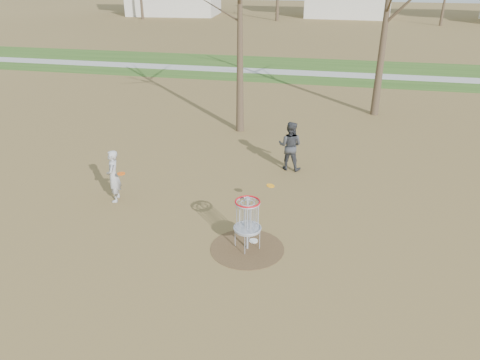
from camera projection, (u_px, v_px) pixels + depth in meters
name	position (u px, v px, depth m)	size (l,w,h in m)	color
ground	(247.00, 249.00, 11.32)	(160.00, 160.00, 0.00)	brown
green_band	(311.00, 70.00, 29.92)	(160.00, 8.00, 0.01)	#2D5119
footpath	(310.00, 73.00, 29.03)	(160.00, 1.50, 0.01)	#9E9E99
dirt_circle	(247.00, 248.00, 11.32)	(1.80, 1.80, 0.01)	#47331E
player_standing	(113.00, 176.00, 13.30)	(0.56, 0.37, 1.54)	#A4A4A4
player_throwing	(290.00, 146.00, 15.34)	(0.80, 0.62, 1.64)	#343639
disc_grounded	(254.00, 241.00, 11.60)	(0.22, 0.22, 0.02)	white
discs_in_play	(198.00, 180.00, 12.72)	(4.36, 0.55, 0.15)	orange
disc_golf_basket	(247.00, 216.00, 10.94)	(0.64, 0.64, 1.35)	#9EA3AD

